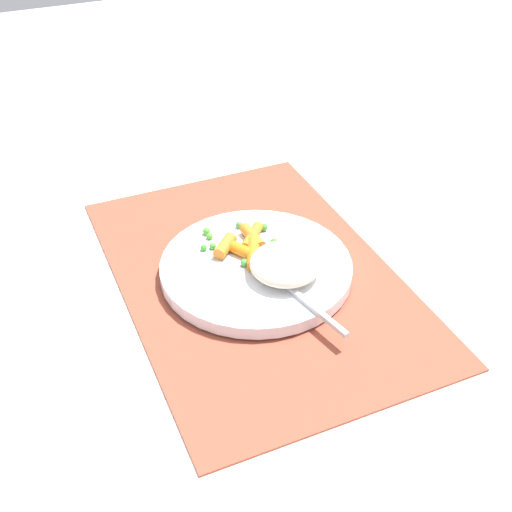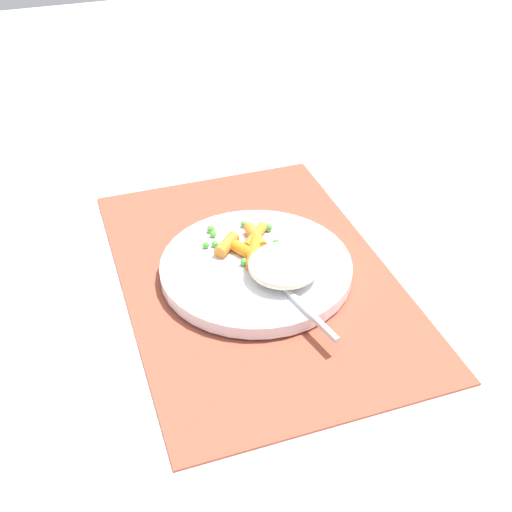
{
  "view_description": "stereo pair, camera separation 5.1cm",
  "coord_description": "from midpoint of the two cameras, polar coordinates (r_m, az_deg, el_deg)",
  "views": [
    {
      "loc": [
        -0.57,
        0.25,
        0.5
      ],
      "look_at": [
        0.0,
        0.0,
        0.03
      ],
      "focal_mm": 46.47,
      "sensor_mm": 36.0,
      "label": 1
    },
    {
      "loc": [
        -0.59,
        0.2,
        0.5
      ],
      "look_at": [
        0.0,
        0.0,
        0.03
      ],
      "focal_mm": 46.47,
      "sensor_mm": 36.0,
      "label": 2
    }
  ],
  "objects": [
    {
      "name": "plate",
      "position": [
        0.79,
        -1.85,
        -1.08
      ],
      "size": [
        0.23,
        0.23,
        0.02
      ],
      "primitive_type": "cylinder",
      "color": "white",
      "rests_on": "placemat"
    },
    {
      "name": "carrot_portion",
      "position": [
        0.8,
        -2.68,
        0.85
      ],
      "size": [
        0.08,
        0.08,
        0.02
      ],
      "color": "orange",
      "rests_on": "plate"
    },
    {
      "name": "ground_plane",
      "position": [
        0.8,
        -1.83,
        -1.85
      ],
      "size": [
        2.4,
        2.4,
        0.0
      ],
      "primitive_type": "plane",
      "color": "white"
    },
    {
      "name": "pea_scatter",
      "position": [
        0.82,
        -2.8,
        1.2
      ],
      "size": [
        0.1,
        0.09,
        0.01
      ],
      "color": "green",
      "rests_on": "plate"
    },
    {
      "name": "placemat",
      "position": [
        0.8,
        -1.84,
        -1.69
      ],
      "size": [
        0.47,
        0.32,
        0.01
      ],
      "primitive_type": "cube",
      "color": "#9E4733",
      "rests_on": "ground_plane"
    },
    {
      "name": "fork",
      "position": [
        0.76,
        0.04,
        -2.08
      ],
      "size": [
        0.19,
        0.05,
        0.01
      ],
      "color": "silver",
      "rests_on": "plate"
    },
    {
      "name": "rice_mound",
      "position": [
        0.76,
        0.63,
        -0.72
      ],
      "size": [
        0.08,
        0.08,
        0.03
      ],
      "primitive_type": "ellipsoid",
      "color": "beige",
      "rests_on": "plate"
    }
  ]
}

